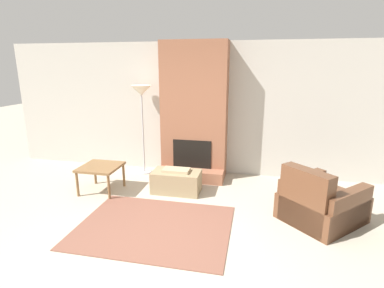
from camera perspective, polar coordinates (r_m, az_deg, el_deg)
name	(u,v)px	position (r m, az deg, el deg)	size (l,w,h in m)	color
ground_plane	(145,258)	(3.74, -8.96, -20.73)	(24.00, 24.00, 0.00)	#B2A893
wall_back	(197,109)	(6.04, 0.92, 6.66)	(8.08, 0.06, 2.60)	#BCB7AD
fireplace	(194,115)	(5.80, 0.40, 5.63)	(1.26, 0.71, 2.60)	#935B42
ottoman	(176,181)	(5.26, -2.98, -7.09)	(0.83, 0.46, 0.43)	#998460
armchair	(319,204)	(4.65, 23.04, -10.55)	(1.34, 1.34, 0.84)	brown
side_table	(101,169)	(5.45, -17.01, -4.57)	(0.66, 0.66, 0.47)	brown
floor_lamp_left	(141,96)	(5.98, -9.61, 9.04)	(0.41, 0.41, 1.78)	#ADADB2
area_rug	(154,226)	(4.31, -7.21, -15.28)	(2.08, 1.59, 0.01)	brown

